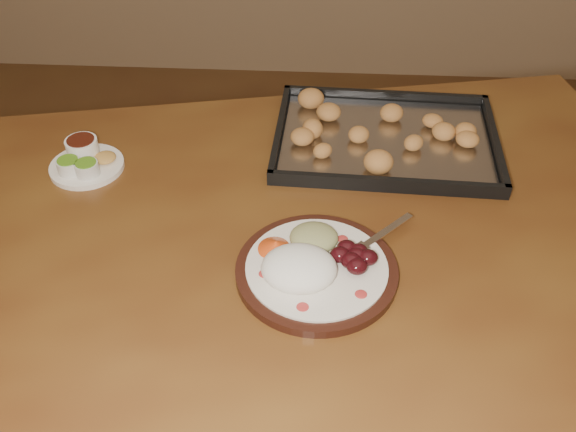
{
  "coord_description": "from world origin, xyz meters",
  "views": [
    {
      "loc": [
        -0.01,
        -0.8,
        1.5
      ],
      "look_at": [
        -0.05,
        0.04,
        0.77
      ],
      "focal_mm": 40.0,
      "sensor_mm": 36.0,
      "label": 1
    }
  ],
  "objects": [
    {
      "name": "condiment_saucer",
      "position": [
        -0.46,
        0.18,
        0.77
      ],
      "size": [
        0.14,
        0.14,
        0.05
      ],
      "rotation": [
        0.0,
        0.0,
        0.15
      ],
      "color": "white",
      "rests_on": "dining_table"
    },
    {
      "name": "baking_tray",
      "position": [
        0.13,
        0.3,
        0.77
      ],
      "size": [
        0.46,
        0.35,
        0.05
      ],
      "rotation": [
        0.0,
        0.0,
        -0.04
      ],
      "color": "black",
      "rests_on": "dining_table"
    },
    {
      "name": "dinner_plate",
      "position": [
        -0.01,
        -0.08,
        0.77
      ],
      "size": [
        0.29,
        0.27,
        0.06
      ],
      "rotation": [
        0.0,
        0.0,
        0.49
      ],
      "color": "black",
      "rests_on": "dining_table"
    },
    {
      "name": "dining_table",
      "position": [
        -0.08,
        0.03,
        0.65
      ],
      "size": [
        1.65,
        1.19,
        0.75
      ],
      "rotation": [
        0.0,
        0.0,
        0.21
      ],
      "color": "brown",
      "rests_on": "ground"
    }
  ]
}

